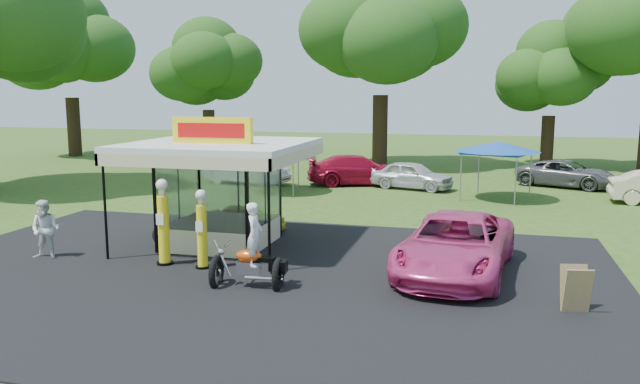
{
  "coord_description": "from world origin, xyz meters",
  "views": [
    {
      "loc": [
        6.19,
        -13.31,
        4.98
      ],
      "look_at": [
        1.58,
        4.0,
        2.07
      ],
      "focal_mm": 35.0,
      "sensor_mm": 36.0,
      "label": 1
    }
  ],
  "objects_px": {
    "bg_car_c": "(412,175)",
    "gas_station_kiosk": "(221,191)",
    "gas_pump_right": "(202,231)",
    "spectator_west": "(45,230)",
    "a_frame_sign": "(576,290)",
    "bg_car_b": "(358,170)",
    "tent_west": "(271,143)",
    "bg_car_a": "(247,170)",
    "tent_east": "(497,147)",
    "kiosk_car": "(247,218)",
    "gas_pump_left": "(163,224)",
    "bg_car_d": "(567,174)",
    "motorcycle": "(252,254)",
    "pink_sedan": "(456,245)"
  },
  "relations": [
    {
      "from": "gas_station_kiosk",
      "to": "bg_car_a",
      "type": "height_order",
      "value": "gas_station_kiosk"
    },
    {
      "from": "gas_station_kiosk",
      "to": "spectator_west",
      "type": "bearing_deg",
      "value": -146.95
    },
    {
      "from": "spectator_west",
      "to": "pink_sedan",
      "type": "bearing_deg",
      "value": -2.42
    },
    {
      "from": "bg_car_c",
      "to": "tent_east",
      "type": "xyz_separation_m",
      "value": [
        4.11,
        -2.22,
        1.72
      ]
    },
    {
      "from": "bg_car_c",
      "to": "gas_station_kiosk",
      "type": "bearing_deg",
      "value": 177.2
    },
    {
      "from": "gas_pump_right",
      "to": "pink_sedan",
      "type": "xyz_separation_m",
      "value": [
        6.91,
        1.33,
        -0.28
      ]
    },
    {
      "from": "bg_car_d",
      "to": "tent_east",
      "type": "distance_m",
      "value": 6.45
    },
    {
      "from": "tent_east",
      "to": "pink_sedan",
      "type": "bearing_deg",
      "value": -95.43
    },
    {
      "from": "gas_pump_left",
      "to": "kiosk_car",
      "type": "bearing_deg",
      "value": 82.63
    },
    {
      "from": "a_frame_sign",
      "to": "kiosk_car",
      "type": "height_order",
      "value": "a_frame_sign"
    },
    {
      "from": "bg_car_c",
      "to": "tent_west",
      "type": "relative_size",
      "value": 1.09
    },
    {
      "from": "bg_car_d",
      "to": "gas_pump_right",
      "type": "bearing_deg",
      "value": 171.11
    },
    {
      "from": "kiosk_car",
      "to": "bg_car_a",
      "type": "height_order",
      "value": "bg_car_a"
    },
    {
      "from": "a_frame_sign",
      "to": "bg_car_b",
      "type": "height_order",
      "value": "bg_car_b"
    },
    {
      "from": "gas_station_kiosk",
      "to": "gas_pump_right",
      "type": "bearing_deg",
      "value": -77.33
    },
    {
      "from": "kiosk_car",
      "to": "bg_car_b",
      "type": "xyz_separation_m",
      "value": [
        1.61,
        12.1,
        0.31
      ]
    },
    {
      "from": "gas_station_kiosk",
      "to": "a_frame_sign",
      "type": "bearing_deg",
      "value": -20.04
    },
    {
      "from": "gas_pump_right",
      "to": "bg_car_b",
      "type": "bearing_deg",
      "value": 86.6
    },
    {
      "from": "spectator_west",
      "to": "bg_car_c",
      "type": "distance_m",
      "value": 18.7
    },
    {
      "from": "motorcycle",
      "to": "pink_sedan",
      "type": "relative_size",
      "value": 0.39
    },
    {
      "from": "kiosk_car",
      "to": "bg_car_b",
      "type": "bearing_deg",
      "value": -7.58
    },
    {
      "from": "gas_pump_right",
      "to": "spectator_west",
      "type": "bearing_deg",
      "value": -177.8
    },
    {
      "from": "tent_west",
      "to": "bg_car_a",
      "type": "bearing_deg",
      "value": 133.3
    },
    {
      "from": "pink_sedan",
      "to": "bg_car_c",
      "type": "distance_m",
      "value": 15.14
    },
    {
      "from": "tent_west",
      "to": "tent_east",
      "type": "bearing_deg",
      "value": 3.37
    },
    {
      "from": "kiosk_car",
      "to": "bg_car_c",
      "type": "distance_m",
      "value": 12.21
    },
    {
      "from": "a_frame_sign",
      "to": "bg_car_c",
      "type": "height_order",
      "value": "bg_car_c"
    },
    {
      "from": "motorcycle",
      "to": "bg_car_d",
      "type": "bearing_deg",
      "value": 58.12
    },
    {
      "from": "gas_station_kiosk",
      "to": "bg_car_c",
      "type": "bearing_deg",
      "value": 71.18
    },
    {
      "from": "bg_car_d",
      "to": "tent_east",
      "type": "xyz_separation_m",
      "value": [
        -3.64,
        -5.03,
        1.74
      ]
    },
    {
      "from": "bg_car_d",
      "to": "tent_west",
      "type": "height_order",
      "value": "tent_west"
    },
    {
      "from": "gas_pump_right",
      "to": "a_frame_sign",
      "type": "height_order",
      "value": "gas_pump_right"
    },
    {
      "from": "bg_car_d",
      "to": "tent_east",
      "type": "bearing_deg",
      "value": 166.91
    },
    {
      "from": "pink_sedan",
      "to": "tent_east",
      "type": "bearing_deg",
      "value": 91.3
    },
    {
      "from": "gas_pump_left",
      "to": "bg_car_c",
      "type": "distance_m",
      "value": 16.97
    },
    {
      "from": "spectator_west",
      "to": "bg_car_d",
      "type": "height_order",
      "value": "spectator_west"
    },
    {
      "from": "gas_station_kiosk",
      "to": "bg_car_b",
      "type": "xyz_separation_m",
      "value": [
        1.61,
        14.31,
        -0.99
      ]
    },
    {
      "from": "gas_pump_left",
      "to": "bg_car_a",
      "type": "xyz_separation_m",
      "value": [
        -3.61,
        15.61,
        -0.44
      ]
    },
    {
      "from": "bg_car_a",
      "to": "kiosk_car",
      "type": "bearing_deg",
      "value": -147.43
    },
    {
      "from": "gas_pump_left",
      "to": "bg_car_b",
      "type": "xyz_separation_m",
      "value": [
        2.23,
        16.92,
        -0.42
      ]
    },
    {
      "from": "spectator_west",
      "to": "tent_east",
      "type": "distance_m",
      "value": 19.37
    },
    {
      "from": "gas_station_kiosk",
      "to": "kiosk_car",
      "type": "distance_m",
      "value": 2.56
    },
    {
      "from": "a_frame_sign",
      "to": "gas_pump_left",
      "type": "bearing_deg",
      "value": 163.18
    },
    {
      "from": "a_frame_sign",
      "to": "tent_west",
      "type": "height_order",
      "value": "tent_west"
    },
    {
      "from": "gas_pump_right",
      "to": "bg_car_b",
      "type": "height_order",
      "value": "gas_pump_right"
    },
    {
      "from": "kiosk_car",
      "to": "tent_west",
      "type": "height_order",
      "value": "tent_west"
    },
    {
      "from": "gas_pump_left",
      "to": "spectator_west",
      "type": "height_order",
      "value": "gas_pump_left"
    },
    {
      "from": "gas_pump_left",
      "to": "motorcycle",
      "type": "distance_m",
      "value": 3.48
    },
    {
      "from": "a_frame_sign",
      "to": "bg_car_d",
      "type": "xyz_separation_m",
      "value": [
        2.07,
        20.08,
        0.15
      ]
    },
    {
      "from": "bg_car_b",
      "to": "pink_sedan",
      "type": "bearing_deg",
      "value": 178.92
    }
  ]
}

